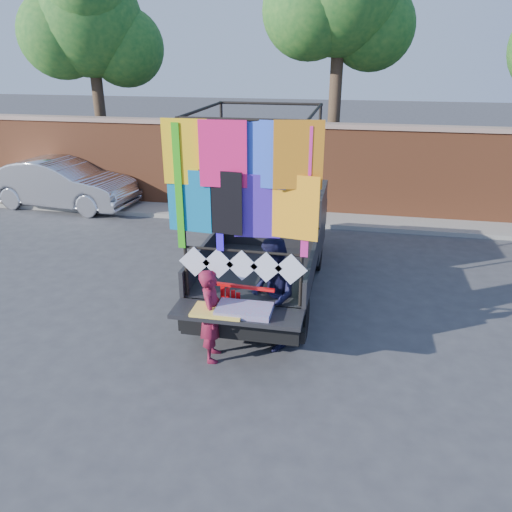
% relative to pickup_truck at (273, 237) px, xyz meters
% --- Properties ---
extents(ground, '(90.00, 90.00, 0.00)m').
position_rel_pickup_truck_xyz_m(ground, '(-0.19, -2.31, -0.91)').
color(ground, '#38383A').
rests_on(ground, ground).
extents(brick_wall, '(30.00, 0.45, 2.61)m').
position_rel_pickup_truck_xyz_m(brick_wall, '(-0.19, 4.69, 0.41)').
color(brick_wall, brown).
rests_on(brick_wall, ground).
extents(curb, '(30.00, 1.20, 0.12)m').
position_rel_pickup_truck_xyz_m(curb, '(-0.19, 3.99, -0.85)').
color(curb, gray).
rests_on(curb, ground).
extents(tree_left, '(4.20, 3.30, 7.05)m').
position_rel_pickup_truck_xyz_m(tree_left, '(-6.67, 5.81, 4.20)').
color(tree_left, '#38281C').
rests_on(tree_left, ground).
extents(tree_mid, '(4.20, 3.30, 7.73)m').
position_rel_pickup_truck_xyz_m(tree_mid, '(0.83, 5.81, 4.78)').
color(tree_mid, '#38281C').
rests_on(tree_mid, ground).
extents(pickup_truck, '(2.29, 5.75, 3.62)m').
position_rel_pickup_truck_xyz_m(pickup_truck, '(0.00, 0.00, 0.00)').
color(pickup_truck, black).
rests_on(pickup_truck, ground).
extents(sedan, '(4.64, 2.01, 1.49)m').
position_rel_pickup_truck_xyz_m(sedan, '(-7.11, 3.87, -0.17)').
color(sedan, '#B5B6BD').
rests_on(sedan, ground).
extents(woman, '(0.44, 0.59, 1.49)m').
position_rel_pickup_truck_xyz_m(woman, '(-0.41, -3.11, -0.17)').
color(woman, maroon).
rests_on(woman, ground).
extents(man, '(0.98, 1.09, 1.83)m').
position_rel_pickup_truck_xyz_m(man, '(0.42, -2.56, 0.00)').
color(man, '#151534').
rests_on(man, ground).
extents(streamer_bundle, '(1.00, 0.12, 0.69)m').
position_rel_pickup_truck_xyz_m(streamer_bundle, '(-0.10, -2.85, 0.02)').
color(streamer_bundle, red).
rests_on(streamer_bundle, ground).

